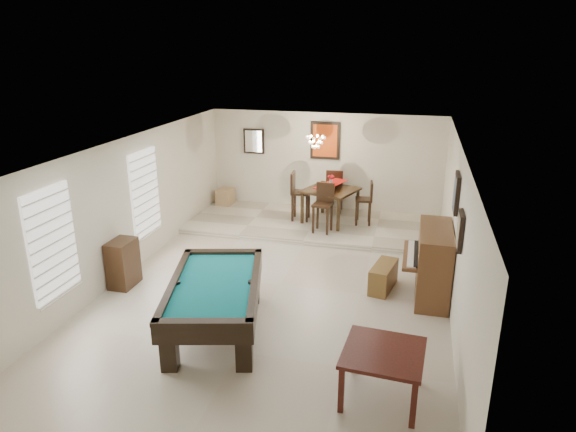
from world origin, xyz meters
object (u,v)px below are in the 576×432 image
at_px(pool_table, 215,307).
at_px(upright_piano, 425,262).
at_px(dining_chair_north, 335,190).
at_px(dining_chair_east, 363,203).
at_px(dining_chair_south, 323,208).
at_px(piano_bench, 383,277).
at_px(dining_table, 330,203).
at_px(dining_chair_west, 301,196).
at_px(square_table, 382,374).
at_px(corner_bench, 225,196).
at_px(flower_vase, 331,179).
at_px(apothecary_chest, 123,263).
at_px(chandelier, 316,137).

xyz_separation_m(pool_table, upright_piano, (3.11, 2.04, 0.22)).
distance_m(dining_chair_north, dining_chair_east, 1.12).
bearing_deg(dining_chair_south, pool_table, -94.31).
distance_m(piano_bench, dining_table, 3.46).
bearing_deg(pool_table, dining_chair_west, 73.62).
relative_size(square_table, dining_chair_north, 0.87).
distance_m(dining_chair_south, corner_bench, 3.29).
height_order(piano_bench, dining_chair_west, dining_chair_west).
distance_m(flower_vase, dining_chair_west, 0.86).
xyz_separation_m(pool_table, dining_chair_south, (0.85, 4.43, 0.27)).
bearing_deg(apothecary_chest, corner_bench, 88.13).
xyz_separation_m(dining_chair_south, corner_bench, (-2.92, 1.46, -0.35)).
distance_m(dining_chair_east, corner_bench, 3.83).
bearing_deg(dining_table, piano_bench, -63.96).
relative_size(upright_piano, dining_chair_south, 1.34).
bearing_deg(flower_vase, apothecary_chest, -127.21).
bearing_deg(dining_chair_east, dining_chair_south, -54.46).
bearing_deg(dining_chair_west, chandelier, -116.97).
xyz_separation_m(piano_bench, dining_chair_west, (-2.23, 3.05, 0.48)).
xyz_separation_m(square_table, dining_chair_south, (-1.76, 5.40, 0.34)).
bearing_deg(piano_bench, chandelier, 122.72).
height_order(dining_chair_south, chandelier, chandelier).
bearing_deg(apothecary_chest, dining_chair_east, 46.60).
height_order(square_table, upright_piano, upright_piano).
xyz_separation_m(apothecary_chest, corner_bench, (0.16, 4.82, -0.11)).
bearing_deg(piano_bench, dining_chair_east, 102.95).
relative_size(square_table, chandelier, 1.63).
distance_m(dining_chair_south, dining_chair_north, 1.55).
bearing_deg(pool_table, dining_chair_north, 67.25).
xyz_separation_m(dining_chair_west, dining_chair_east, (1.51, 0.07, -0.07)).
distance_m(square_table, apothecary_chest, 5.25).
bearing_deg(apothecary_chest, square_table, -22.86).
xyz_separation_m(upright_piano, chandelier, (-2.56, 2.95, 1.57)).
distance_m(dining_chair_east, chandelier, 1.95).
bearing_deg(chandelier, flower_vase, 30.33).
xyz_separation_m(piano_bench, apothecary_chest, (-4.64, -1.02, 0.20)).
distance_m(dining_chair_south, chandelier, 1.65).
xyz_separation_m(pool_table, dining_chair_north, (0.87, 5.98, 0.28)).
bearing_deg(dining_chair_south, dining_chair_east, 49.75).
bearing_deg(dining_table, pool_table, -99.77).
xyz_separation_m(upright_piano, piano_bench, (-0.70, 0.06, -0.39)).
bearing_deg(apothecary_chest, dining_chair_west, 59.46).
height_order(dining_chair_south, dining_chair_west, dining_chair_west).
bearing_deg(square_table, dining_chair_south, 108.07).
bearing_deg(apothecary_chest, pool_table, -25.71).
height_order(square_table, flower_vase, flower_vase).
relative_size(dining_chair_north, chandelier, 1.88).
relative_size(square_table, dining_chair_west, 0.82).
relative_size(square_table, dining_table, 0.87).
bearing_deg(dining_table, dining_chair_west, -176.88).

